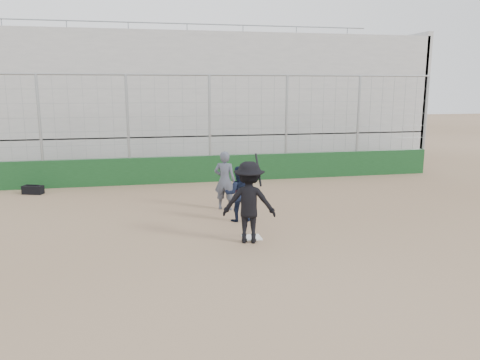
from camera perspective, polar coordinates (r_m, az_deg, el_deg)
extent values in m
plane|color=brown|center=(11.35, 1.44, -7.07)|extent=(90.00, 90.00, 0.00)
cube|color=white|center=(11.35, 1.44, -7.01)|extent=(0.44, 0.44, 0.02)
cube|color=#113817|center=(17.93, -3.63, 1.41)|extent=(18.00, 0.25, 1.00)
cylinder|color=gray|center=(17.73, -3.69, 6.19)|extent=(0.10, 0.10, 4.00)
cylinder|color=gray|center=(20.97, 21.61, 6.22)|extent=(0.10, 0.10, 4.00)
cylinder|color=gray|center=(17.66, -3.78, 12.67)|extent=(18.00, 0.07, 0.07)
cube|color=#9F9F9F|center=(22.74, -5.41, 4.26)|extent=(20.00, 6.70, 1.60)
cube|color=#9F9F9F|center=(22.57, -5.55, 11.58)|extent=(20.00, 6.70, 4.20)
cube|color=#9F9F9F|center=(25.67, 17.58, 9.30)|extent=(0.25, 6.70, 6.10)
cylinder|color=gray|center=(25.91, -6.49, 18.41)|extent=(20.00, 0.06, 0.06)
imported|color=black|center=(10.82, 1.12, -2.73)|extent=(1.38, 1.01, 1.91)
cylinder|color=black|center=(10.87, 2.25, 1.27)|extent=(0.07, 0.57, 0.71)
imported|color=black|center=(12.59, -0.21, -2.87)|extent=(0.77, 0.62, 0.98)
sphere|color=maroon|center=(12.50, -0.21, -1.09)|extent=(0.28, 0.28, 0.28)
imported|color=#464C59|center=(13.75, -1.87, -0.42)|extent=(0.75, 0.64, 1.57)
cube|color=black|center=(17.32, -23.93, -1.10)|extent=(0.74, 0.50, 0.29)
cylinder|color=black|center=(17.29, -23.97, -0.57)|extent=(0.43, 0.19, 0.04)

